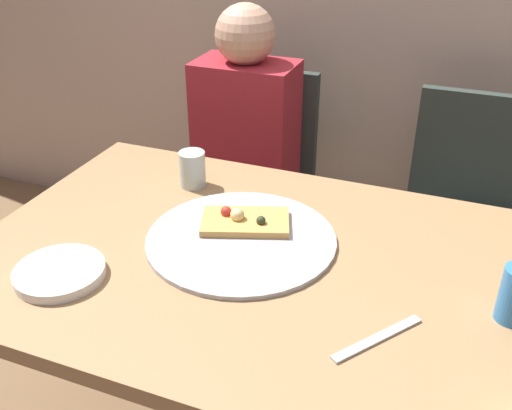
{
  "coord_description": "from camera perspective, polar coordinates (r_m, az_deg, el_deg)",
  "views": [
    {
      "loc": [
        0.36,
        -1.07,
        1.54
      ],
      "look_at": [
        -0.11,
        0.15,
        0.8
      ],
      "focal_mm": 41.06,
      "sensor_mm": 36.0,
      "label": 1
    }
  ],
  "objects": [
    {
      "name": "chair_left",
      "position": [
        2.32,
        -0.37,
        3.22
      ],
      "size": [
        0.44,
        0.44,
        0.9
      ],
      "rotation": [
        0.0,
        0.0,
        3.14
      ],
      "color": "#2D3833",
      "rests_on": "ground_plane"
    },
    {
      "name": "chair_right",
      "position": [
        2.18,
        19.85,
        -0.43
      ],
      "size": [
        0.44,
        0.44,
        0.9
      ],
      "rotation": [
        0.0,
        0.0,
        3.14
      ],
      "color": "#2D3833",
      "rests_on": "ground_plane"
    },
    {
      "name": "table_knife",
      "position": [
        1.19,
        11.75,
        -12.61
      ],
      "size": [
        0.15,
        0.19,
        0.01
      ],
      "primitive_type": "cube",
      "rotation": [
        0.0,
        0.0,
        0.94
      ],
      "color": "#B7B7BC",
      "rests_on": "dining_table"
    },
    {
      "name": "pizza_tray",
      "position": [
        1.44,
        -1.45,
        -3.35
      ],
      "size": [
        0.47,
        0.47,
        0.01
      ],
      "primitive_type": "cylinder",
      "color": "#ADADB2",
      "rests_on": "dining_table"
    },
    {
      "name": "dining_table",
      "position": [
        1.42,
        2.13,
        -8.1
      ],
      "size": [
        1.48,
        0.92,
        0.75
      ],
      "color": "#99754C",
      "rests_on": "ground_plane"
    },
    {
      "name": "tumbler_far",
      "position": [
        1.69,
        -6.21,
        3.5
      ],
      "size": [
        0.08,
        0.08,
        0.1
      ],
      "primitive_type": "cylinder",
      "color": "#B7C6BC",
      "rests_on": "dining_table"
    },
    {
      "name": "plate_stack",
      "position": [
        1.39,
        -18.58,
        -6.27
      ],
      "size": [
        0.2,
        0.2,
        0.02
      ],
      "primitive_type": "cylinder",
      "color": "white",
      "rests_on": "dining_table"
    },
    {
      "name": "pizza_slice_last",
      "position": [
        1.48,
        -1.14,
        -1.55
      ],
      "size": [
        0.25,
        0.2,
        0.05
      ],
      "color": "tan",
      "rests_on": "pizza_tray"
    },
    {
      "name": "guest_in_sweater",
      "position": [
        2.13,
        -1.89,
        4.61
      ],
      "size": [
        0.36,
        0.56,
        1.17
      ],
      "rotation": [
        0.0,
        0.0,
        3.14
      ],
      "color": "maroon",
      "rests_on": "ground_plane"
    }
  ]
}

